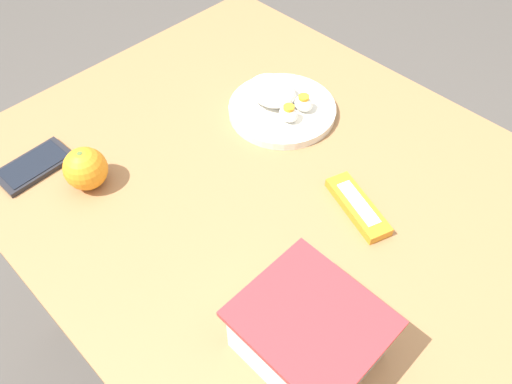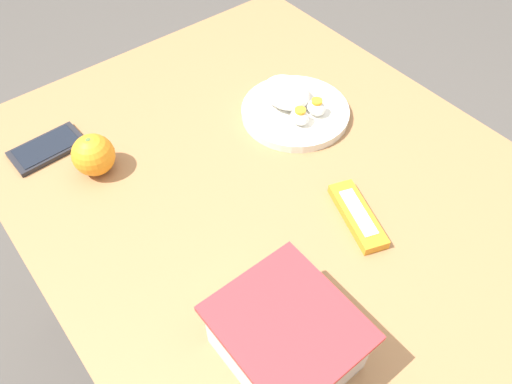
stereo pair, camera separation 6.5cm
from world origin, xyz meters
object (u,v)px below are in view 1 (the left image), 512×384
object	(u,v)px
orange_fruit	(85,169)
cell_phone	(34,166)
rice_plate	(280,103)
candy_bar	(358,206)
food_container	(308,336)

from	to	relation	value
orange_fruit	cell_phone	distance (m)	0.13
orange_fruit	rice_plate	distance (m)	0.42
cell_phone	candy_bar	bearing A→B (deg)	-144.59
orange_fruit	candy_bar	size ratio (longest dim) A/B	0.51
orange_fruit	cell_phone	size ratio (longest dim) A/B	0.56
orange_fruit	food_container	bearing A→B (deg)	-175.12
food_container	rice_plate	distance (m)	0.54
candy_bar	rice_plate	bearing A→B (deg)	-18.85
food_container	cell_phone	size ratio (longest dim) A/B	1.31
food_container	orange_fruit	world-z (taller)	food_container
food_container	cell_phone	bearing A→B (deg)	9.06
rice_plate	candy_bar	bearing A→B (deg)	161.15
food_container	rice_plate	size ratio (longest dim) A/B	0.82
food_container	rice_plate	xyz separation A→B (m)	(0.39, -0.36, -0.03)
rice_plate	candy_bar	size ratio (longest dim) A/B	1.45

